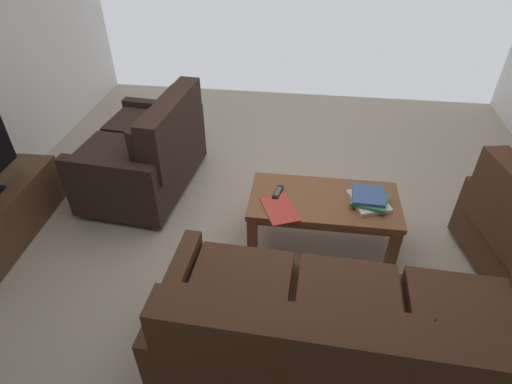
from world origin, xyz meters
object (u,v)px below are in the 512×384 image
object	(u,v)px
sofa_main	(345,344)
tv_remote	(278,192)
coffee_table	(324,206)
book_stack	(369,199)
loose_magazine	(280,209)
loveseat_near	(147,152)

from	to	relation	value
sofa_main	tv_remote	distance (m)	1.25
coffee_table	sofa_main	bearing A→B (deg)	95.45
coffee_table	book_stack	bearing A→B (deg)	178.46
sofa_main	book_stack	size ratio (longest dim) A/B	5.73
sofa_main	loose_magazine	distance (m)	1.06
sofa_main	coffee_table	distance (m)	1.14
sofa_main	tv_remote	world-z (taller)	sofa_main
book_stack	loose_magazine	bearing A→B (deg)	14.05
sofa_main	loose_magazine	world-z (taller)	sofa_main
coffee_table	book_stack	size ratio (longest dim) A/B	3.14
loveseat_near	loose_magazine	bearing A→B (deg)	149.52
book_stack	coffee_table	bearing A→B (deg)	-1.54
loveseat_near	tv_remote	world-z (taller)	loveseat_near
loose_magazine	book_stack	bearing A→B (deg)	-9.83
loose_magazine	tv_remote	bearing A→B (deg)	74.85
coffee_table	loose_magazine	world-z (taller)	loose_magazine
tv_remote	book_stack	bearing A→B (deg)	177.48
book_stack	loose_magazine	distance (m)	0.65
sofa_main	coffee_table	world-z (taller)	sofa_main
book_stack	loose_magazine	size ratio (longest dim) A/B	1.10
coffee_table	loose_magazine	xyz separation A→B (m)	(0.32, 0.17, 0.07)
loveseat_near	loose_magazine	distance (m)	1.43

